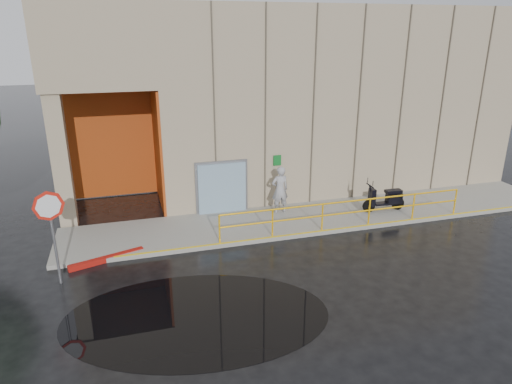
{
  "coord_description": "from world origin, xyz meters",
  "views": [
    {
      "loc": [
        -3.29,
        -10.81,
        7.0
      ],
      "look_at": [
        0.75,
        3.0,
        1.92
      ],
      "focal_mm": 32.0,
      "sensor_mm": 36.0,
      "label": 1
    }
  ],
  "objects_px": {
    "scooter": "(385,192)",
    "red_curb": "(107,259)",
    "stop_sign": "(51,218)",
    "person": "(280,190)"
  },
  "relations": [
    {
      "from": "person",
      "to": "scooter",
      "type": "xyz_separation_m",
      "value": [
        4.09,
        -1.04,
        -0.16
      ]
    },
    {
      "from": "person",
      "to": "scooter",
      "type": "relative_size",
      "value": 1.05
    },
    {
      "from": "person",
      "to": "red_curb",
      "type": "height_order",
      "value": "person"
    },
    {
      "from": "scooter",
      "to": "red_curb",
      "type": "xyz_separation_m",
      "value": [
        -10.69,
        -1.09,
        -0.85
      ]
    },
    {
      "from": "scooter",
      "to": "stop_sign",
      "type": "bearing_deg",
      "value": -166.55
    },
    {
      "from": "person",
      "to": "red_curb",
      "type": "xyz_separation_m",
      "value": [
        -6.61,
        -2.14,
        -1.01
      ]
    },
    {
      "from": "person",
      "to": "red_curb",
      "type": "relative_size",
      "value": 0.79
    },
    {
      "from": "scooter",
      "to": "red_curb",
      "type": "distance_m",
      "value": 10.78
    },
    {
      "from": "scooter",
      "to": "red_curb",
      "type": "height_order",
      "value": "scooter"
    },
    {
      "from": "red_curb",
      "to": "stop_sign",
      "type": "bearing_deg",
      "value": -141.14
    }
  ]
}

